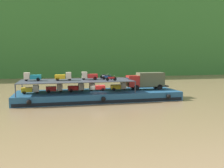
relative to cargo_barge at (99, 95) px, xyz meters
The scene contains 16 objects.
ground_plane 0.75m from the cargo_barge, 90.00° to the left, with size 400.00×400.00×0.00m, color olive.
hillside_far_bank 69.18m from the cargo_barge, 90.00° to the left, with size 148.33×39.00×36.28m.
cargo_barge is the anchor object (origin of this frame).
covered_lorry 9.29m from the cargo_barge, ahead, with size 7.88×2.37×3.10m.
cargo_rack 4.65m from the cargo_barge, behind, with size 18.68×7.49×2.00m.
mini_truck_lower_stern 11.37m from the cargo_barge, behind, with size 2.77×1.25×1.38m.
mini_truck_lower_aft 7.61m from the cargo_barge, behind, with size 2.75×1.21×1.38m.
mini_truck_lower_mid 4.12m from the cargo_barge, behind, with size 2.79×1.28×1.38m.
mini_truck_lower_fore 1.55m from the cargo_barge, 113.67° to the left, with size 2.76×1.23×1.38m.
mini_truck_lower_bow 4.01m from the cargo_barge, ahead, with size 2.79×1.29×1.38m.
mini_truck_upper_stern 11.57m from the cargo_barge, behind, with size 2.76×1.24×1.38m.
mini_truck_upper_mid 6.88m from the cargo_barge, behind, with size 2.80×1.30×1.38m.
mini_truck_upper_fore 3.81m from the cargo_barge, 158.98° to the left, with size 2.79×1.29×1.38m.
motorcycle_upper_port 4.24m from the cargo_barge, 52.34° to the right, with size 1.90×0.55×0.87m.
motorcycle_upper_centre 3.57m from the cargo_barge, ahead, with size 1.90×0.55×0.87m.
motorcycle_upper_stbd 4.22m from the cargo_barge, 54.99° to the left, with size 1.90×0.55×0.87m.
Camera 1 is at (-7.22, -40.79, 7.38)m, focal length 38.39 mm.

